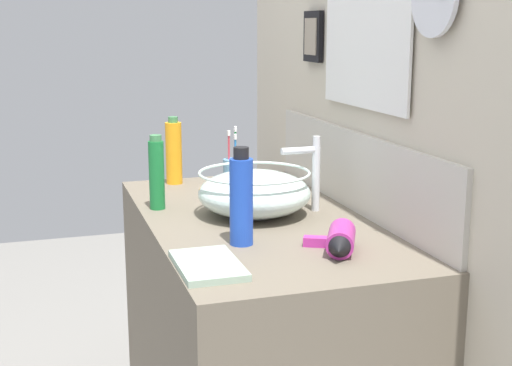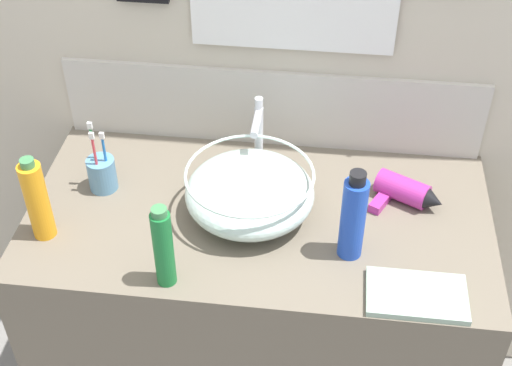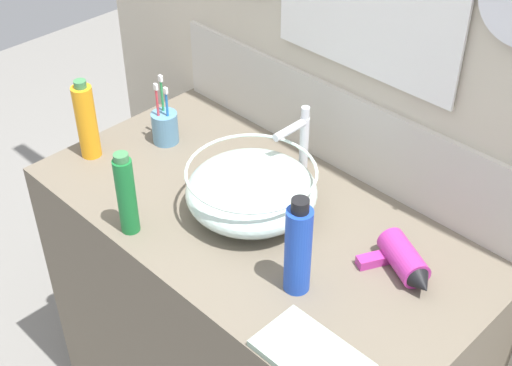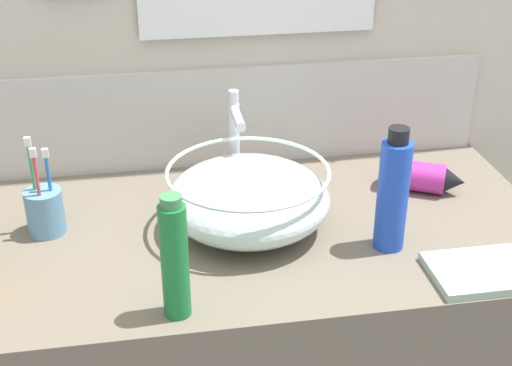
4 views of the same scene
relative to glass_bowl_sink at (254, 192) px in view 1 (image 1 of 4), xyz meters
name	(u,v)px [view 1 (image 1 of 4)]	position (x,y,z in m)	size (l,w,h in m)	color
vanity_counter	(257,360)	(0.02, 0.00, -0.51)	(1.19, 0.62, 0.89)	#6B6051
back_panel	(368,81)	(0.02, 0.34, 0.31)	(1.97, 0.10, 2.55)	beige
glass_bowl_sink	(254,192)	(0.00, 0.00, 0.00)	(0.33, 0.33, 0.13)	silver
faucet	(312,168)	(0.00, 0.18, 0.06)	(0.02, 0.12, 0.22)	silver
hair_drier	(339,241)	(0.40, 0.09, -0.04)	(0.20, 0.14, 0.07)	#B22D8C
toothbrush_cup	(234,171)	(-0.40, 0.05, -0.02)	(0.07, 0.07, 0.20)	#598CB2
shampoo_bottle	(241,199)	(0.26, -0.11, 0.05)	(0.06, 0.06, 0.25)	blue
lotion_bottle	(174,152)	(-0.49, -0.14, 0.04)	(0.06, 0.06, 0.23)	orange
soap_dispenser	(157,173)	(-0.16, -0.26, 0.04)	(0.05, 0.05, 0.22)	#197233
hand_towel	(208,265)	(0.41, -0.24, -0.06)	(0.23, 0.14, 0.02)	#99B29E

